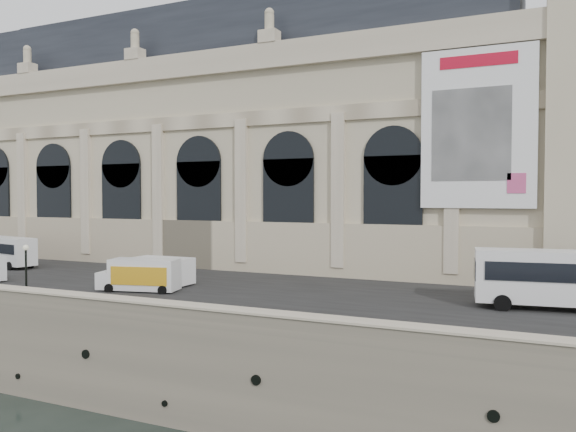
# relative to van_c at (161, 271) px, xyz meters

# --- Properties ---
(ground) EXTENTS (260.00, 260.00, 0.00)m
(ground) POSITION_rel_van_c_xyz_m (1.34, -11.99, -7.19)
(ground) COLOR black
(ground) RESTS_ON ground
(quay) EXTENTS (160.00, 70.00, 6.00)m
(quay) POSITION_rel_van_c_xyz_m (1.34, 23.01, -4.19)
(quay) COLOR gray
(quay) RESTS_ON ground
(street) EXTENTS (160.00, 24.00, 0.06)m
(street) POSITION_rel_van_c_xyz_m (1.34, 2.01, -1.16)
(street) COLOR #2D2D2D
(street) RESTS_ON quay
(parapet) EXTENTS (160.00, 1.40, 1.21)m
(parapet) POSITION_rel_van_c_xyz_m (1.34, -11.39, -0.58)
(parapet) COLOR gray
(parapet) RESTS_ON quay
(museum) EXTENTS (69.00, 18.70, 29.10)m
(museum) POSITION_rel_van_c_xyz_m (-4.64, 18.87, 12.53)
(museum) COLOR beige
(museum) RESTS_ON quay
(van_c) EXTENTS (5.26, 2.22, 2.34)m
(van_c) POSITION_rel_van_c_xyz_m (0.00, 0.00, 0.00)
(van_c) COLOR white
(van_c) RESTS_ON quay
(box_truck) EXTENTS (6.65, 3.39, 2.57)m
(box_truck) POSITION_rel_van_c_xyz_m (0.63, -3.44, 0.10)
(box_truck) COLOR white
(box_truck) RESTS_ON quay
(lamp_right) EXTENTS (0.40, 0.40, 3.97)m
(lamp_right) POSITION_rel_van_c_xyz_m (-4.69, -9.51, 0.78)
(lamp_right) COLOR black
(lamp_right) RESTS_ON quay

